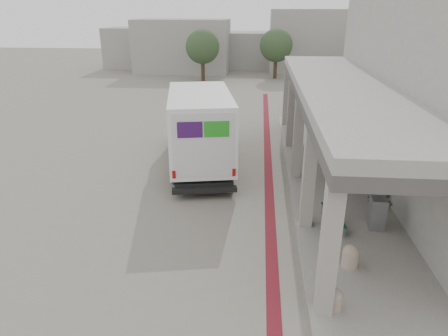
# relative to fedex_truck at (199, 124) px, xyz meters

# --- Properties ---
(ground) EXTENTS (120.00, 120.00, 0.00)m
(ground) POSITION_rel_fedex_truck_xyz_m (2.10, -5.97, -1.80)
(ground) COLOR slate
(ground) RESTS_ON ground
(bike_lane_stripe) EXTENTS (0.35, 40.00, 0.01)m
(bike_lane_stripe) POSITION_rel_fedex_truck_xyz_m (3.10, -3.97, -1.80)
(bike_lane_stripe) COLOR maroon
(bike_lane_stripe) RESTS_ON ground
(sidewalk) EXTENTS (4.40, 28.00, 0.12)m
(sidewalk) POSITION_rel_fedex_truck_xyz_m (6.10, -5.97, -1.74)
(sidewalk) COLOR gray
(sidewalk) RESTS_ON ground
(transit_building) EXTENTS (7.60, 17.00, 7.00)m
(transit_building) POSITION_rel_fedex_truck_xyz_m (8.93, -1.47, 1.60)
(transit_building) COLOR gray
(transit_building) RESTS_ON ground
(distant_backdrop) EXTENTS (28.00, 10.00, 6.50)m
(distant_backdrop) POSITION_rel_fedex_truck_xyz_m (-0.74, 29.91, 0.90)
(distant_backdrop) COLOR gray
(distant_backdrop) RESTS_ON ground
(tree_left) EXTENTS (3.20, 3.20, 4.80)m
(tree_left) POSITION_rel_fedex_truck_xyz_m (-2.90, 22.03, 1.38)
(tree_left) COLOR #38281C
(tree_left) RESTS_ON ground
(tree_mid) EXTENTS (3.20, 3.20, 4.80)m
(tree_mid) POSITION_rel_fedex_truck_xyz_m (4.10, 24.03, 1.38)
(tree_mid) COLOR #38281C
(tree_mid) RESTS_ON ground
(tree_right) EXTENTS (3.20, 3.20, 4.80)m
(tree_right) POSITION_rel_fedex_truck_xyz_m (12.10, 23.03, 1.38)
(tree_right) COLOR #38281C
(tree_right) RESTS_ON ground
(fedex_truck) EXTENTS (3.81, 8.23, 3.38)m
(fedex_truck) POSITION_rel_fedex_truck_xyz_m (0.00, 0.00, 0.00)
(fedex_truck) COLOR black
(fedex_truck) RESTS_ON ground
(bench) EXTENTS (0.55, 1.72, 0.40)m
(bench) POSITION_rel_fedex_truck_xyz_m (5.07, -5.47, -1.40)
(bench) COLOR gray
(bench) RESTS_ON sidewalk
(bollard_near) EXTENTS (0.36, 0.36, 0.54)m
(bollard_near) POSITION_rel_fedex_truck_xyz_m (4.48, -9.36, -1.41)
(bollard_near) COLOR gray
(bollard_near) RESTS_ON sidewalk
(bollard_far) EXTENTS (0.43, 0.43, 0.65)m
(bollard_far) POSITION_rel_fedex_truck_xyz_m (5.17, -7.65, -1.36)
(bollard_far) COLOR tan
(bollard_far) RESTS_ON sidewalk
(utility_cabinet) EXTENTS (0.51, 0.65, 1.02)m
(utility_cabinet) POSITION_rel_fedex_truck_xyz_m (6.40, -5.47, -1.17)
(utility_cabinet) COLOR slate
(utility_cabinet) RESTS_ON sidewalk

